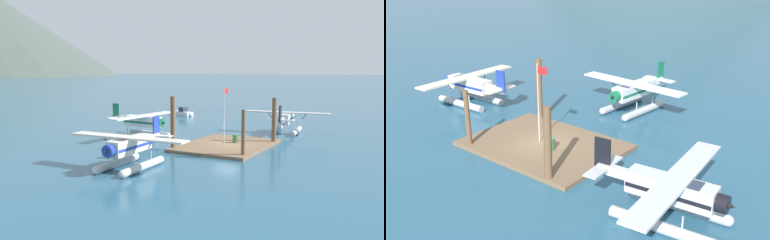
# 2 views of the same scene
# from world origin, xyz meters

# --- Properties ---
(ground_plane) EXTENTS (1200.00, 1200.00, 0.00)m
(ground_plane) POSITION_xyz_m (0.00, 0.00, 0.00)
(ground_plane) COLOR #285670
(dock_platform) EXTENTS (11.12, 8.14, 0.30)m
(dock_platform) POSITION_xyz_m (0.00, 0.00, 0.15)
(dock_platform) COLOR brown
(dock_platform) RESTS_ON ground
(piling_near_left) EXTENTS (0.37, 0.37, 4.40)m
(piling_near_left) POSITION_xyz_m (-4.20, -3.51, 2.20)
(piling_near_left) COLOR brown
(piling_near_left) RESTS_ON ground
(piling_near_right) EXTENTS (0.49, 0.49, 5.00)m
(piling_near_right) POSITION_xyz_m (3.95, -3.78, 2.50)
(piling_near_right) COLOR brown
(piling_near_right) RESTS_ON ground
(piling_far_left) EXTENTS (0.50, 0.50, 5.38)m
(piling_far_left) POSITION_xyz_m (-4.18, 3.93, 2.69)
(piling_far_left) COLOR brown
(piling_far_left) RESTS_ON ground
(flagpole) EXTENTS (0.95, 0.10, 5.94)m
(flagpole) POSITION_xyz_m (-0.39, 0.06, 4.00)
(flagpole) COLOR silver
(flagpole) RESTS_ON dock_platform
(fuel_drum) EXTENTS (0.62, 0.62, 0.88)m
(fuel_drum) POSITION_xyz_m (1.15, -0.50, 0.74)
(fuel_drum) COLOR #33663D
(fuel_drum) RESTS_ON dock_platform
(seaplane_white_bow_centre) EXTENTS (10.48, 7.97, 3.84)m
(seaplane_white_bow_centre) POSITION_xyz_m (0.65, 11.10, 1.58)
(seaplane_white_bow_centre) COLOR #B7BABF
(seaplane_white_bow_centre) RESTS_ON ground
(seaplane_silver_stbd_aft) EXTENTS (7.96, 10.49, 3.84)m
(seaplane_silver_stbd_aft) POSITION_xyz_m (11.89, -2.88, 1.58)
(seaplane_silver_stbd_aft) COLOR #B7BABF
(seaplane_silver_stbd_aft) RESTS_ON ground
(seaplane_cream_port_fwd) EXTENTS (7.98, 10.46, 3.84)m
(seaplane_cream_port_fwd) POSITION_xyz_m (-12.39, 3.02, 1.58)
(seaplane_cream_port_fwd) COLOR #B7BABF
(seaplane_cream_port_fwd) RESTS_ON ground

